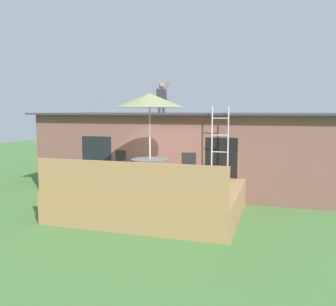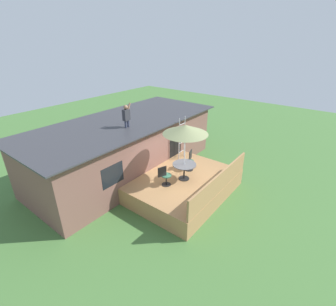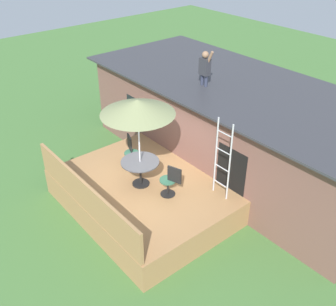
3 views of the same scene
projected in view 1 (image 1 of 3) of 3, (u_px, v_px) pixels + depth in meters
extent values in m
plane|color=#477538|center=(153.00, 212.00, 10.30)|extent=(40.00, 40.00, 0.00)
cube|color=brown|center=(185.00, 151.00, 13.56)|extent=(10.00, 4.00, 2.73)
cube|color=#38383D|center=(185.00, 114.00, 13.40)|extent=(10.50, 4.50, 0.06)
cube|color=black|center=(97.00, 149.00, 12.40)|extent=(1.10, 0.03, 0.90)
cube|color=black|center=(221.00, 170.00, 11.23)|extent=(1.00, 0.03, 2.00)
cube|color=#A87A4C|center=(153.00, 198.00, 10.25)|extent=(4.84, 3.82, 0.80)
cube|color=#A87A4C|center=(127.00, 181.00, 8.39)|extent=(4.74, 0.08, 0.90)
cylinder|color=black|center=(150.00, 185.00, 10.09)|extent=(0.48, 0.48, 0.03)
cylinder|color=black|center=(150.00, 172.00, 10.05)|extent=(0.07, 0.07, 0.71)
cylinder|color=#4C4C51|center=(150.00, 160.00, 10.01)|extent=(1.04, 1.04, 0.03)
cylinder|color=silver|center=(150.00, 143.00, 9.95)|extent=(0.04, 0.04, 2.40)
cone|color=#8C9360|center=(150.00, 100.00, 9.82)|extent=(1.90, 1.90, 0.38)
cylinder|color=silver|center=(212.00, 143.00, 10.81)|extent=(0.04, 0.04, 2.20)
cylinder|color=silver|center=(228.00, 144.00, 10.67)|extent=(0.04, 0.04, 2.20)
cylinder|color=silver|center=(219.00, 169.00, 10.83)|extent=(0.48, 0.03, 0.03)
cylinder|color=silver|center=(220.00, 152.00, 10.77)|extent=(0.48, 0.03, 0.03)
cylinder|color=silver|center=(220.00, 135.00, 10.71)|extent=(0.48, 0.03, 0.03)
cylinder|color=silver|center=(220.00, 118.00, 10.66)|extent=(0.48, 0.03, 0.03)
cylinder|color=#33384C|center=(159.00, 108.00, 12.74)|extent=(0.10, 0.10, 0.34)
cylinder|color=#33384C|center=(164.00, 108.00, 12.69)|extent=(0.10, 0.10, 0.34)
cube|color=#333338|center=(162.00, 96.00, 12.67)|extent=(0.32, 0.20, 0.50)
sphere|color=#997051|center=(161.00, 86.00, 12.63)|extent=(0.20, 0.20, 0.20)
cylinder|color=#997051|center=(166.00, 87.00, 12.58)|extent=(0.26, 0.08, 0.44)
cylinder|color=black|center=(126.00, 181.00, 10.65)|extent=(0.40, 0.40, 0.02)
cylinder|color=black|center=(126.00, 174.00, 10.62)|extent=(0.06, 0.06, 0.44)
cylinder|color=#33664C|center=(126.00, 166.00, 10.60)|extent=(0.44, 0.44, 0.04)
cube|color=black|center=(121.00, 157.00, 10.69)|extent=(0.39, 0.18, 0.44)
cylinder|color=black|center=(182.00, 185.00, 10.12)|extent=(0.40, 0.40, 0.02)
cylinder|color=black|center=(182.00, 177.00, 10.09)|extent=(0.06, 0.06, 0.44)
cylinder|color=#33664C|center=(182.00, 169.00, 10.06)|extent=(0.44, 0.44, 0.04)
cube|color=black|center=(189.00, 160.00, 10.04)|extent=(0.39, 0.17, 0.44)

